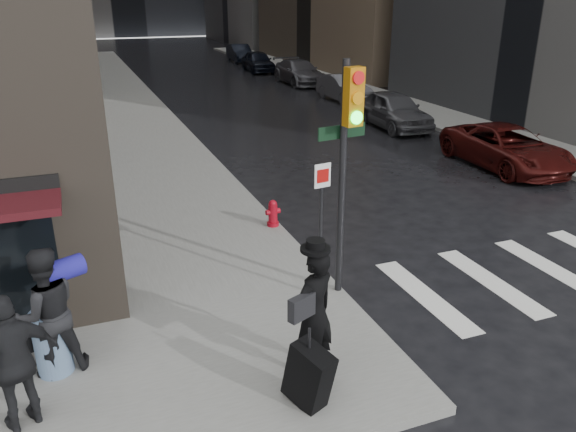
# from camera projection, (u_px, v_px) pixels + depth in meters

# --- Properties ---
(ground) EXTENTS (140.00, 140.00, 0.00)m
(ground) POSITION_uv_depth(u_px,v_px,m) (274.00, 364.00, 8.96)
(ground) COLOR black
(ground) RESTS_ON ground
(sidewalk_left) EXTENTS (4.00, 50.00, 0.15)m
(sidewalk_left) POSITION_uv_depth(u_px,v_px,m) (116.00, 94.00, 32.32)
(sidewalk_left) COLOR slate
(sidewalk_left) RESTS_ON ground
(sidewalk_right) EXTENTS (3.00, 50.00, 0.15)m
(sidewalk_right) POSITION_uv_depth(u_px,v_px,m) (329.00, 81.00, 36.83)
(sidewalk_right) COLOR slate
(sidewalk_right) RESTS_ON ground
(man_overcoat) EXTENTS (1.11, 1.47, 2.22)m
(man_overcoat) POSITION_uv_depth(u_px,v_px,m) (313.00, 323.00, 8.10)
(man_overcoat) COLOR black
(man_overcoat) RESTS_ON ground
(man_jeans) EXTENTS (1.50, 1.00, 2.05)m
(man_jeans) POSITION_uv_depth(u_px,v_px,m) (46.00, 313.00, 8.20)
(man_jeans) COLOR black
(man_jeans) RESTS_ON ground
(man_greycoat) EXTENTS (1.24, 0.89, 1.95)m
(man_greycoat) POSITION_uv_depth(u_px,v_px,m) (15.00, 363.00, 7.17)
(man_greycoat) COLOR black
(man_greycoat) RESTS_ON ground
(traffic_light) EXTENTS (1.08, 0.56, 4.36)m
(traffic_light) POSITION_uv_depth(u_px,v_px,m) (345.00, 151.00, 9.78)
(traffic_light) COLOR black
(traffic_light) RESTS_ON ground
(fire_hydrant) EXTENTS (0.38, 0.29, 0.67)m
(fire_hydrant) POSITION_uv_depth(u_px,v_px,m) (273.00, 214.00, 13.79)
(fire_hydrant) COLOR maroon
(fire_hydrant) RESTS_ON ground
(parked_car_0) EXTENTS (2.46, 5.06, 1.39)m
(parked_car_0) POSITION_uv_depth(u_px,v_px,m) (506.00, 147.00, 18.79)
(parked_car_0) COLOR #3B0D0B
(parked_car_0) RESTS_ON ground
(parked_car_1) EXTENTS (2.05, 4.67, 1.57)m
(parked_car_1) POSITION_uv_depth(u_px,v_px,m) (394.00, 110.00, 24.33)
(parked_car_1) COLOR #4D4E53
(parked_car_1) RESTS_ON ground
(parked_car_2) EXTENTS (1.52, 4.22, 1.38)m
(parked_car_2) POSITION_uv_depth(u_px,v_px,m) (344.00, 88.00, 30.35)
(parked_car_2) COLOR #4F4F54
(parked_car_2) RESTS_ON ground
(parked_car_3) EXTENTS (2.12, 5.17, 1.50)m
(parked_car_3) POSITION_uv_depth(u_px,v_px,m) (299.00, 72.00, 36.06)
(parked_car_3) COLOR #444349
(parked_car_3) RESTS_ON ground
(parked_car_4) EXTENTS (2.07, 4.53, 1.51)m
(parked_car_4) POSITION_uv_depth(u_px,v_px,m) (258.00, 61.00, 41.55)
(parked_car_4) COLOR black
(parked_car_4) RESTS_ON ground
(parked_car_5) EXTENTS (1.74, 4.42, 1.43)m
(parked_car_5) POSITION_uv_depth(u_px,v_px,m) (240.00, 53.00, 47.46)
(parked_car_5) COLOR black
(parked_car_5) RESTS_ON ground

